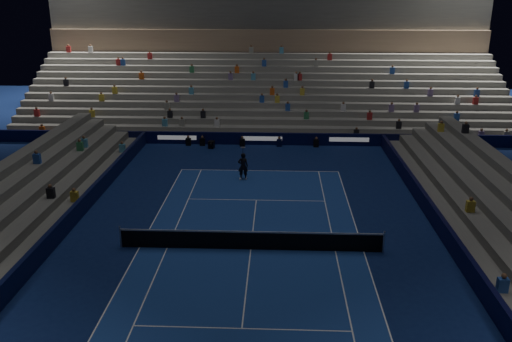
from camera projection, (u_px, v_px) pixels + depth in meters
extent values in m
plane|color=#0C1A4A|center=(251.00, 249.00, 25.93)|extent=(90.00, 90.00, 0.00)
cube|color=navy|center=(251.00, 249.00, 25.92)|extent=(10.97, 23.77, 0.01)
cube|color=black|center=(263.00, 139.00, 43.24)|extent=(44.00, 0.25, 1.00)
cube|color=black|center=(453.00, 244.00, 25.37)|extent=(0.25, 37.00, 1.00)
cube|color=#080E33|center=(54.00, 236.00, 26.15)|extent=(0.25, 37.00, 1.00)
cube|color=gray|center=(263.00, 138.00, 44.27)|extent=(44.00, 1.00, 0.50)
cube|color=gray|center=(263.00, 132.00, 45.13)|extent=(44.00, 1.00, 1.00)
cube|color=gray|center=(264.00, 127.00, 46.00)|extent=(44.00, 1.00, 1.50)
cube|color=gray|center=(264.00, 121.00, 46.86)|extent=(44.00, 1.00, 2.00)
cube|color=gray|center=(264.00, 116.00, 47.73)|extent=(44.00, 1.00, 2.50)
cube|color=gray|center=(265.00, 111.00, 48.59)|extent=(44.00, 1.00, 3.00)
cube|color=gray|center=(265.00, 106.00, 49.45)|extent=(44.00, 1.00, 3.50)
cube|color=gray|center=(265.00, 101.00, 50.32)|extent=(44.00, 1.00, 4.00)
cube|color=gray|center=(266.00, 96.00, 51.18)|extent=(44.00, 1.00, 4.50)
cube|color=gray|center=(266.00, 92.00, 52.04)|extent=(44.00, 1.00, 5.00)
cube|color=gray|center=(266.00, 87.00, 52.91)|extent=(44.00, 1.00, 5.50)
cube|color=gray|center=(266.00, 83.00, 53.77)|extent=(44.00, 1.00, 6.00)
cube|color=#886D54|center=(267.00, 41.00, 53.48)|extent=(44.00, 0.60, 2.20)
cube|color=#464644|center=(267.00, 13.00, 53.96)|extent=(44.00, 2.40, 3.00)
cube|color=#60605C|center=(469.00, 249.00, 25.42)|extent=(1.00, 37.00, 0.50)
cube|color=#60605C|center=(491.00, 245.00, 25.30)|extent=(1.00, 37.00, 1.00)
cube|color=#61625D|center=(39.00, 241.00, 26.27)|extent=(1.00, 37.00, 0.50)
cube|color=#61625D|center=(19.00, 236.00, 26.23)|extent=(1.00, 37.00, 1.00)
cylinder|color=#B2B2B7|center=(120.00, 237.00, 26.01)|extent=(0.10, 0.10, 1.10)
cylinder|color=#B2B2B7|center=(384.00, 242.00, 25.49)|extent=(0.10, 0.10, 1.10)
cube|color=black|center=(251.00, 241.00, 25.78)|extent=(12.80, 0.03, 0.90)
cube|color=white|center=(251.00, 232.00, 25.62)|extent=(12.80, 0.04, 0.08)
imported|color=black|center=(243.00, 166.00, 35.19)|extent=(0.68, 0.45, 1.84)
cube|color=black|center=(211.00, 145.00, 42.37)|extent=(0.52, 0.60, 0.58)
cylinder|color=black|center=(211.00, 144.00, 41.90)|extent=(0.22, 0.37, 0.16)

